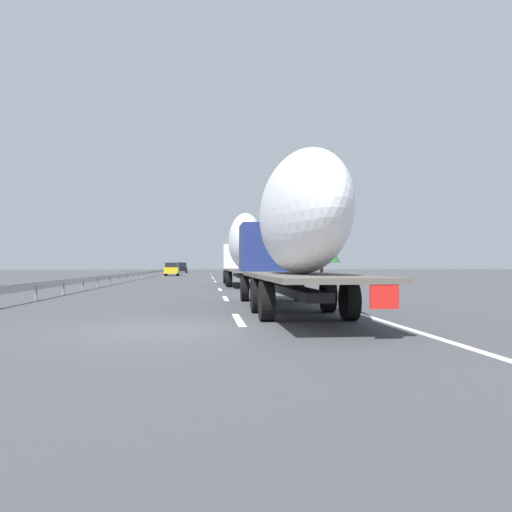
# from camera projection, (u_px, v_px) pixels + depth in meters

# --- Properties ---
(ground_plane) EXTENTS (260.00, 260.00, 0.00)m
(ground_plane) POSITION_uv_depth(u_px,v_px,m) (196.00, 280.00, 51.33)
(ground_plane) COLOR #424247
(lane_stripe_0) EXTENTS (3.20, 0.20, 0.01)m
(lane_stripe_0) POSITION_uv_depth(u_px,v_px,m) (238.00, 320.00, 13.69)
(lane_stripe_0) COLOR white
(lane_stripe_0) RESTS_ON ground_plane
(lane_stripe_1) EXTENTS (3.20, 0.20, 0.01)m
(lane_stripe_1) POSITION_uv_depth(u_px,v_px,m) (226.00, 298.00, 22.44)
(lane_stripe_1) COLOR white
(lane_stripe_1) RESTS_ON ground_plane
(lane_stripe_2) EXTENTS (3.20, 0.20, 0.01)m
(lane_stripe_2) POSITION_uv_depth(u_px,v_px,m) (220.00, 289.00, 30.87)
(lane_stripe_2) COLOR white
(lane_stripe_2) RESTS_ON ground_plane
(lane_stripe_3) EXTENTS (3.20, 0.20, 0.01)m
(lane_stripe_3) POSITION_uv_depth(u_px,v_px,m) (215.00, 281.00, 45.92)
(lane_stripe_3) COLOR white
(lane_stripe_3) RESTS_ON ground_plane
(lane_stripe_4) EXTENTS (3.20, 0.20, 0.01)m
(lane_stripe_4) POSITION_uv_depth(u_px,v_px,m) (214.00, 279.00, 55.53)
(lane_stripe_4) COLOR white
(lane_stripe_4) RESTS_ON ground_plane
(lane_stripe_5) EXTENTS (3.20, 0.20, 0.01)m
(lane_stripe_5) POSITION_uv_depth(u_px,v_px,m) (213.00, 277.00, 62.36)
(lane_stripe_5) COLOR white
(lane_stripe_5) RESTS_ON ground_plane
(lane_stripe_6) EXTENTS (3.20, 0.20, 0.01)m
(lane_stripe_6) POSITION_uv_depth(u_px,v_px,m) (212.00, 276.00, 69.08)
(lane_stripe_6) COLOR white
(lane_stripe_6) RESTS_ON ground_plane
(lane_stripe_7) EXTENTS (3.20, 0.20, 0.01)m
(lane_stripe_7) POSITION_uv_depth(u_px,v_px,m) (212.00, 276.00, 70.47)
(lane_stripe_7) COLOR white
(lane_stripe_7) RESTS_ON ground_plane
(lane_stripe_8) EXTENTS (3.20, 0.20, 0.01)m
(lane_stripe_8) POSITION_uv_depth(u_px,v_px,m) (210.00, 273.00, 94.32)
(lane_stripe_8) COLOR white
(lane_stripe_8) RESTS_ON ground_plane
(lane_stripe_9) EXTENTS (3.20, 0.20, 0.01)m
(lane_stripe_9) POSITION_uv_depth(u_px,v_px,m) (211.00, 274.00, 85.38)
(lane_stripe_9) COLOR white
(lane_stripe_9) RESTS_ON ground_plane
(edge_line_right) EXTENTS (110.00, 0.20, 0.01)m
(edge_line_right) POSITION_uv_depth(u_px,v_px,m) (247.00, 278.00, 56.84)
(edge_line_right) COLOR white
(edge_line_right) RESTS_ON ground_plane
(truck_lead) EXTENTS (13.26, 2.55, 4.97)m
(truck_lead) POSITION_uv_depth(u_px,v_px,m) (244.00, 246.00, 36.26)
(truck_lead) COLOR silver
(truck_lead) RESTS_ON ground_plane
(truck_trailing) EXTENTS (13.94, 2.55, 4.57)m
(truck_trailing) POSITION_uv_depth(u_px,v_px,m) (294.00, 228.00, 15.67)
(truck_trailing) COLOR navy
(truck_trailing) RESTS_ON ground_plane
(car_black_suv) EXTENTS (4.04, 1.89, 1.98)m
(car_black_suv) POSITION_uv_depth(u_px,v_px,m) (182.00, 268.00, 98.58)
(car_black_suv) COLOR black
(car_black_suv) RESTS_ON ground_plane
(car_yellow_coupe) EXTENTS (4.68, 1.83, 1.80)m
(car_yellow_coupe) POSITION_uv_depth(u_px,v_px,m) (172.00, 269.00, 71.32)
(car_yellow_coupe) COLOR gold
(car_yellow_coupe) RESTS_ON ground_plane
(road_sign) EXTENTS (0.10, 0.90, 3.15)m
(road_sign) POSITION_uv_depth(u_px,v_px,m) (257.00, 259.00, 58.49)
(road_sign) COLOR gray
(road_sign) RESTS_ON ground_plane
(tree_0) EXTENTS (3.90, 3.90, 5.53)m
(tree_0) POSITION_uv_depth(u_px,v_px,m) (322.00, 244.00, 53.84)
(tree_0) COLOR #472D19
(tree_0) RESTS_ON ground_plane
(tree_1) EXTENTS (3.59, 3.59, 7.18)m
(tree_1) POSITION_uv_depth(u_px,v_px,m) (277.00, 247.00, 81.30)
(tree_1) COLOR #472D19
(tree_1) RESTS_ON ground_plane
(tree_2) EXTENTS (2.54, 2.54, 6.13)m
(tree_2) POSITION_uv_depth(u_px,v_px,m) (300.00, 248.00, 65.92)
(tree_2) COLOR #472D19
(tree_2) RESTS_ON ground_plane
(tree_3) EXTENTS (3.48, 3.48, 4.79)m
(tree_3) POSITION_uv_depth(u_px,v_px,m) (267.00, 257.00, 95.95)
(tree_3) COLOR #472D19
(tree_3) RESTS_ON ground_plane
(tree_4) EXTENTS (2.62, 2.62, 6.46)m
(tree_4) POSITION_uv_depth(u_px,v_px,m) (292.00, 247.00, 75.65)
(tree_4) COLOR #472D19
(tree_4) RESTS_ON ground_plane
(guardrail_median) EXTENTS (94.00, 0.10, 0.76)m
(guardrail_median) POSITION_uv_depth(u_px,v_px,m) (138.00, 274.00, 53.74)
(guardrail_median) COLOR #9EA0A5
(guardrail_median) RESTS_ON ground_plane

